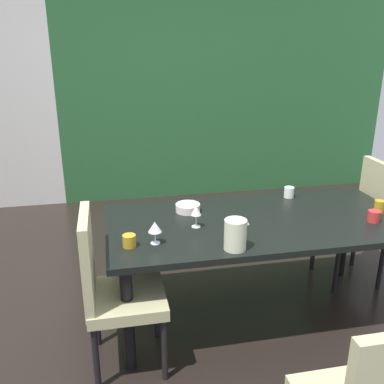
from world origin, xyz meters
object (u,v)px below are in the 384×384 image
Objects in this scene: dining_table at (257,230)px; chair_left_near at (111,286)px; wine_glass_west at (196,211)px; wine_glass_near_shelf at (155,227)px; cup_corner at (374,216)px; cup_center at (379,207)px; cup_south at (129,241)px; chair_right_far at (361,217)px; pitcher_east at (235,234)px; cup_right at (289,192)px; serving_bowl_left at (188,208)px.

chair_left_near is at bearing -162.22° from dining_table.
wine_glass_west is 0.34m from wine_glass_near_shelf.
cup_corner is (0.74, -0.18, 0.11)m from dining_table.
cup_center is (1.57, 0.17, -0.06)m from wine_glass_near_shelf.
chair_left_near is 0.41m from wine_glass_near_shelf.
dining_table is at bearing 4.22° from wine_glass_west.
cup_corner is at bearing 1.48° from wine_glass_near_shelf.
dining_table is 0.46m from wine_glass_west.
wine_glass_west reaches higher than cup_corner.
wine_glass_west is at bearing -175.78° from dining_table.
dining_table is at bearing 107.78° from chair_left_near.
wine_glass_near_shelf is 1.79× the size of cup_south.
chair_right_far is at bearing 63.73° from cup_corner.
cup_south is 0.61m from pitcher_east.
cup_south is at bearing -154.50° from cup_right.
cup_south is at bearing -133.09° from serving_bowl_left.
dining_table is at bearing 14.65° from cup_south.
wine_glass_west is 1.83× the size of cup_corner.
chair_left_near is at bearing 175.24° from pitcher_east.
wine_glass_west is at bearing 179.49° from cup_center.
chair_right_far reaches higher than cup_corner.
cup_right is 1.37m from cup_south.
cup_right reaches higher than cup_south.
serving_bowl_left is at bearing 134.99° from chair_left_near.
cup_right is at bearing 9.03° from serving_bowl_left.
wine_glass_near_shelf is at bearing 160.00° from pitcher_east.
wine_glass_near_shelf reaches higher than cup_center.
dining_table is at bearing -29.03° from serving_bowl_left.
chair_left_near is 12.31× the size of cup_right.
cup_center is at bearing 46.31° from cup_corner.
dining_table is 2.04× the size of chair_right_far.
pitcher_east reaches higher than cup_center.
cup_south is at bearing -165.35° from dining_table.
cup_center is 1.13× the size of cup_south.
pitcher_east is at bearing -75.53° from serving_bowl_left.
cup_corner reaches higher than serving_bowl_left.
chair_right_far reaches higher than wine_glass_near_shelf.
chair_right_far is at bearing 28.81° from pitcher_east.
pitcher_east is at bearing -125.93° from dining_table.
cup_center is at bearing -39.97° from cup_right.
chair_left_near reaches higher than serving_bowl_left.
cup_corner is (1.44, 0.04, -0.07)m from wine_glass_near_shelf.
wine_glass_near_shelf is 1.45m from cup_corner.
cup_center is (-0.11, -0.36, 0.24)m from chair_right_far.
chair_left_near is (-0.98, -0.31, -0.12)m from dining_table.
chair_right_far is 6.60× the size of wine_glass_west.
cup_corner is at bearing 1.75° from cup_south.
wine_glass_west is at bearing 32.75° from wine_glass_near_shelf.
chair_right_far is 12.07× the size of cup_corner.
chair_right_far reaches higher than wine_glass_west.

